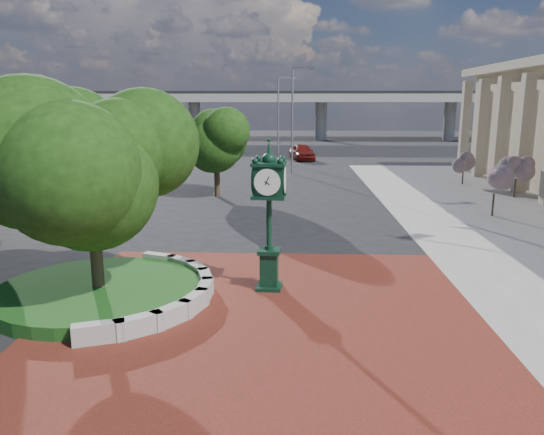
{
  "coord_description": "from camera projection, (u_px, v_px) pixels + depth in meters",
  "views": [
    {
      "loc": [
        0.82,
        -14.84,
        5.77
      ],
      "look_at": [
        0.14,
        1.5,
        2.23
      ],
      "focal_mm": 35.0,
      "sensor_mm": 36.0,
      "label": 1
    }
  ],
  "objects": [
    {
      "name": "ground",
      "position": [
        265.0,
        301.0,
        15.75
      ],
      "size": [
        200.0,
        200.0,
        0.0
      ],
      "primitive_type": "plane",
      "color": "black",
      "rests_on": "ground"
    },
    {
      "name": "plaza",
      "position": [
        263.0,
        314.0,
        14.77
      ],
      "size": [
        12.0,
        12.0,
        0.04
      ],
      "primitive_type": "cube",
      "color": "#5F2716",
      "rests_on": "ground"
    },
    {
      "name": "planter_wall",
      "position": [
        175.0,
        291.0,
        15.8
      ],
      "size": [
        2.96,
        6.77,
        0.54
      ],
      "color": "#9E9B93",
      "rests_on": "ground"
    },
    {
      "name": "grass_bed",
      "position": [
        99.0,
        292.0,
        15.91
      ],
      "size": [
        6.1,
        6.1,
        0.4
      ],
      "primitive_type": "cylinder",
      "color": "#124015",
      "rests_on": "ground"
    },
    {
      "name": "overpass",
      "position": [
        288.0,
        98.0,
        82.73
      ],
      "size": [
        90.0,
        12.0,
        7.5
      ],
      "color": "#9E9B93",
      "rests_on": "ground"
    },
    {
      "name": "tree_planter",
      "position": [
        91.0,
        176.0,
        15.16
      ],
      "size": [
        5.2,
        5.2,
        6.33
      ],
      "color": "#38281C",
      "rests_on": "ground"
    },
    {
      "name": "tree_street",
      "position": [
        216.0,
        145.0,
        32.8
      ],
      "size": [
        4.4,
        4.4,
        5.45
      ],
      "color": "#38281C",
      "rests_on": "ground"
    },
    {
      "name": "post_clock",
      "position": [
        269.0,
        210.0,
        16.2
      ],
      "size": [
        1.03,
        1.03,
        4.67
      ],
      "color": "black",
      "rests_on": "ground"
    },
    {
      "name": "parked_car",
      "position": [
        302.0,
        152.0,
        54.51
      ],
      "size": [
        2.95,
        5.19,
        1.67
      ],
      "primitive_type": "imported",
      "rotation": [
        0.0,
        0.0,
        0.21
      ],
      "color": "#63130E",
      "rests_on": "ground"
    },
    {
      "name": "street_lamp_near",
      "position": [
        295.0,
        112.0,
        43.06
      ],
      "size": [
        1.91,
        0.6,
        8.59
      ],
      "color": "slate",
      "rests_on": "ground"
    },
    {
      "name": "street_lamp_far",
      "position": [
        280.0,
        113.0,
        52.48
      ],
      "size": [
        1.85,
        0.44,
        8.26
      ],
      "color": "slate",
      "rests_on": "ground"
    },
    {
      "name": "shrub_near",
      "position": [
        495.0,
        186.0,
        27.18
      ],
      "size": [
        1.2,
        1.2,
        2.2
      ],
      "color": "#38281C",
      "rests_on": "ground"
    },
    {
      "name": "shrub_mid",
      "position": [
        516.0,
        172.0,
        32.52
      ],
      "size": [
        1.2,
        1.2,
        2.2
      ],
      "color": "#38281C",
      "rests_on": "ground"
    },
    {
      "name": "shrub_far",
      "position": [
        464.0,
        162.0,
        37.99
      ],
      "size": [
        1.2,
        1.2,
        2.2
      ],
      "color": "#38281C",
      "rests_on": "ground"
    }
  ]
}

